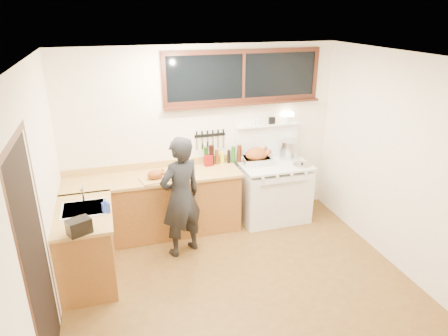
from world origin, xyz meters
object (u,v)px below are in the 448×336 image
object	(u,v)px
vintage_stove	(273,190)
roast_turkey	(257,157)
man	(181,197)
cutting_board	(156,176)

from	to	relation	value
vintage_stove	roast_turkey	size ratio (longest dim) A/B	3.43
vintage_stove	man	distance (m)	1.65
cutting_board	roast_turkey	world-z (taller)	roast_turkey
vintage_stove	man	size ratio (longest dim) A/B	0.98
man	cutting_board	distance (m)	0.52
vintage_stove	cutting_board	size ratio (longest dim) A/B	3.44
man	roast_turkey	size ratio (longest dim) A/B	3.48
roast_turkey	vintage_stove	bearing A→B (deg)	-16.48
man	cutting_board	xyz separation A→B (m)	(-0.25, 0.44, 0.15)
cutting_board	roast_turkey	bearing A→B (deg)	6.80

